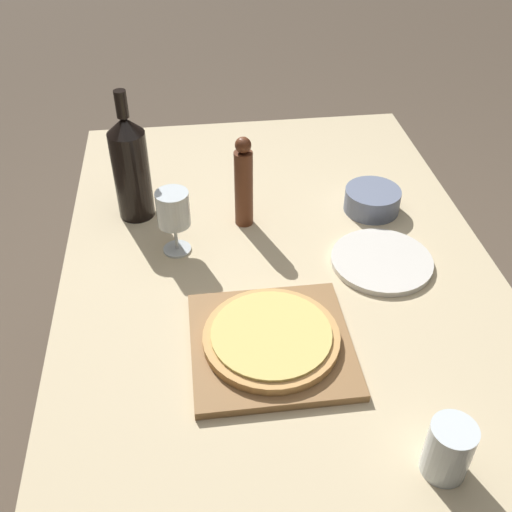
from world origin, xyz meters
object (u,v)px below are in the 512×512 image
at_px(wine_bottle, 131,167).
at_px(wine_glass, 173,211).
at_px(pizza, 271,337).
at_px(pepper_mill, 244,184).
at_px(small_bowl, 372,200).

distance_m(wine_bottle, wine_glass, 0.19).
xyz_separation_m(pizza, pepper_mill, (-0.01, 0.42, 0.08)).
bearing_deg(pepper_mill, wine_glass, -151.69).
height_order(wine_glass, small_bowl, wine_glass).
xyz_separation_m(wine_bottle, small_bowl, (0.59, -0.06, -0.11)).
bearing_deg(wine_bottle, wine_glass, -59.21).
bearing_deg(wine_glass, wine_bottle, 120.79).
xyz_separation_m(pepper_mill, small_bowl, (0.33, 0.01, -0.08)).
relative_size(wine_glass, small_bowl, 1.13).
distance_m(wine_bottle, small_bowl, 0.60).
height_order(pepper_mill, small_bowl, pepper_mill).
height_order(pizza, wine_glass, wine_glass).
height_order(pizza, small_bowl, small_bowl).
relative_size(pizza, small_bowl, 1.89).
height_order(pepper_mill, wine_glass, pepper_mill).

